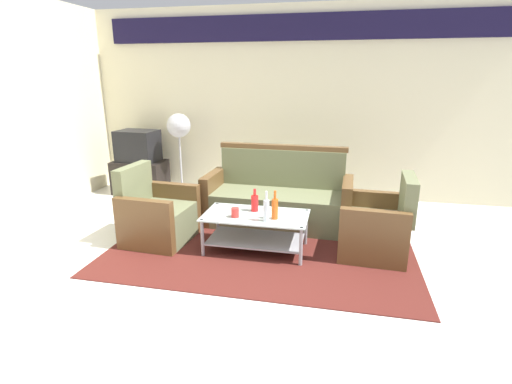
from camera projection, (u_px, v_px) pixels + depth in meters
ground_plane at (252, 290)px, 3.47m from camera, size 14.00×14.00×0.00m
wall_back at (297, 99)px, 5.91m from camera, size 6.52×0.19×2.80m
rug at (263, 245)px, 4.37m from camera, size 3.23×2.21×0.01m
couch at (278, 200)px, 4.94m from camera, size 1.82×0.78×0.96m
armchair_left at (157, 216)px, 4.46m from camera, size 0.75×0.80×0.85m
armchair_right at (377, 228)px, 4.11m from camera, size 0.74×0.80×0.85m
coffee_table at (256, 227)px, 4.19m from camera, size 1.10×0.60×0.40m
bottle_orange at (275, 208)px, 3.99m from camera, size 0.07×0.07×0.30m
bottle_red at (255, 203)px, 4.23m from camera, size 0.08×0.08×0.25m
bottle_clear at (266, 210)px, 3.93m from camera, size 0.06×0.06×0.32m
cup at (235, 213)px, 4.06m from camera, size 0.08×0.08×0.10m
tv_stand at (141, 177)px, 6.28m from camera, size 0.80×0.50×0.52m
television at (138, 146)px, 6.14m from camera, size 0.63×0.48×0.48m
pedestal_fan at (179, 130)px, 5.97m from camera, size 0.36×0.36×1.27m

